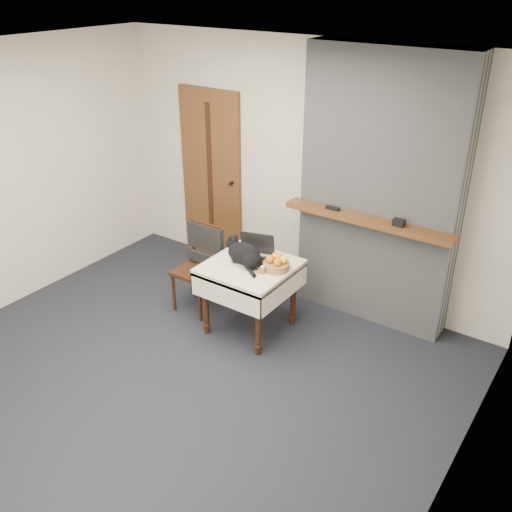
{
  "coord_description": "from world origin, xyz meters",
  "views": [
    {
      "loc": [
        2.78,
        -2.87,
        3.17
      ],
      "look_at": [
        0.19,
        0.87,
        0.84
      ],
      "focal_mm": 40.0,
      "sensor_mm": 36.0,
      "label": 1
    }
  ],
  "objects_px": {
    "fruit_basket": "(276,264)",
    "pill_bottle": "(263,270)",
    "side_table": "(250,275)",
    "laptop": "(255,254)",
    "door": "(211,177)",
    "cat": "(245,254)",
    "cream_jar": "(228,255)",
    "chair": "(202,255)"
  },
  "relations": [
    {
      "from": "cream_jar",
      "to": "fruit_basket",
      "type": "height_order",
      "value": "fruit_basket"
    },
    {
      "from": "laptop",
      "to": "cat",
      "type": "xyz_separation_m",
      "value": [
        -0.02,
        -0.14,
        0.05
      ]
    },
    {
      "from": "door",
      "to": "cream_jar",
      "type": "xyz_separation_m",
      "value": [
        1.04,
        -1.06,
        -0.27
      ]
    },
    {
      "from": "side_table",
      "to": "laptop",
      "type": "height_order",
      "value": "laptop"
    },
    {
      "from": "cat",
      "to": "door",
      "type": "bearing_deg",
      "value": 153.3
    },
    {
      "from": "fruit_basket",
      "to": "pill_bottle",
      "type": "bearing_deg",
      "value": -110.3
    },
    {
      "from": "side_table",
      "to": "fruit_basket",
      "type": "xyz_separation_m",
      "value": [
        0.25,
        0.06,
        0.17
      ]
    },
    {
      "from": "laptop",
      "to": "cream_jar",
      "type": "distance_m",
      "value": 0.25
    },
    {
      "from": "laptop",
      "to": "fruit_basket",
      "type": "height_order",
      "value": "laptop"
    },
    {
      "from": "door",
      "to": "pill_bottle",
      "type": "relative_size",
      "value": 25.78
    },
    {
      "from": "cream_jar",
      "to": "fruit_basket",
      "type": "relative_size",
      "value": 0.26
    },
    {
      "from": "laptop",
      "to": "cat",
      "type": "distance_m",
      "value": 0.15
    },
    {
      "from": "door",
      "to": "pill_bottle",
      "type": "bearing_deg",
      "value": -37.4
    },
    {
      "from": "side_table",
      "to": "chair",
      "type": "distance_m",
      "value": 0.66
    },
    {
      "from": "laptop",
      "to": "pill_bottle",
      "type": "height_order",
      "value": "laptop"
    },
    {
      "from": "door",
      "to": "fruit_basket",
      "type": "relative_size",
      "value": 8.17
    },
    {
      "from": "laptop",
      "to": "cream_jar",
      "type": "bearing_deg",
      "value": -167.38
    },
    {
      "from": "cream_jar",
      "to": "fruit_basket",
      "type": "bearing_deg",
      "value": 8.34
    },
    {
      "from": "side_table",
      "to": "cream_jar",
      "type": "height_order",
      "value": "cream_jar"
    },
    {
      "from": "door",
      "to": "cream_jar",
      "type": "relative_size",
      "value": 31.31
    },
    {
      "from": "laptop",
      "to": "cat",
      "type": "relative_size",
      "value": 0.82
    },
    {
      "from": "side_table",
      "to": "cream_jar",
      "type": "relative_size",
      "value": 12.21
    },
    {
      "from": "chair",
      "to": "fruit_basket",
      "type": "bearing_deg",
      "value": -1.93
    },
    {
      "from": "cream_jar",
      "to": "cat",
      "type": "bearing_deg",
      "value": -5.43
    },
    {
      "from": "side_table",
      "to": "pill_bottle",
      "type": "distance_m",
      "value": 0.26
    },
    {
      "from": "door",
      "to": "side_table",
      "type": "xyz_separation_m",
      "value": [
        1.28,
        -1.05,
        -0.41
      ]
    },
    {
      "from": "side_table",
      "to": "fruit_basket",
      "type": "height_order",
      "value": "fruit_basket"
    },
    {
      "from": "chair",
      "to": "cream_jar",
      "type": "bearing_deg",
      "value": -13.55
    },
    {
      "from": "side_table",
      "to": "laptop",
      "type": "relative_size",
      "value": 1.97
    },
    {
      "from": "laptop",
      "to": "cream_jar",
      "type": "height_order",
      "value": "laptop"
    },
    {
      "from": "cat",
      "to": "chair",
      "type": "distance_m",
      "value": 0.67
    },
    {
      "from": "cat",
      "to": "pill_bottle",
      "type": "xyz_separation_m",
      "value": [
        0.24,
        -0.05,
        -0.07
      ]
    },
    {
      "from": "pill_bottle",
      "to": "fruit_basket",
      "type": "relative_size",
      "value": 0.32
    },
    {
      "from": "door",
      "to": "cat",
      "type": "distance_m",
      "value": 1.66
    },
    {
      "from": "laptop",
      "to": "cream_jar",
      "type": "relative_size",
      "value": 6.2
    },
    {
      "from": "side_table",
      "to": "cream_jar",
      "type": "xyz_separation_m",
      "value": [
        -0.24,
        -0.01,
        0.14
      ]
    },
    {
      "from": "fruit_basket",
      "to": "chair",
      "type": "relative_size",
      "value": 0.27
    },
    {
      "from": "pill_bottle",
      "to": "chair",
      "type": "distance_m",
      "value": 0.89
    },
    {
      "from": "side_table",
      "to": "chair",
      "type": "relative_size",
      "value": 0.86
    },
    {
      "from": "door",
      "to": "cream_jar",
      "type": "bearing_deg",
      "value": -45.52
    },
    {
      "from": "side_table",
      "to": "chair",
      "type": "xyz_separation_m",
      "value": [
        -0.66,
        0.09,
        -0.01
      ]
    },
    {
      "from": "cat",
      "to": "fruit_basket",
      "type": "bearing_deg",
      "value": 31.85
    }
  ]
}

